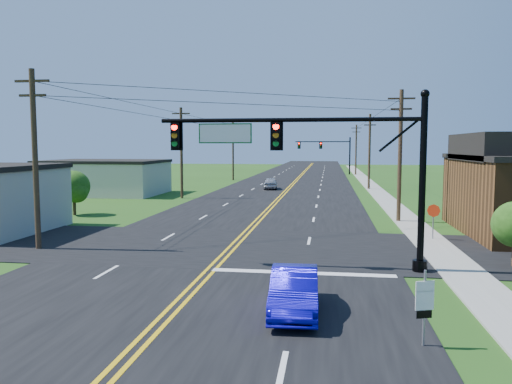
% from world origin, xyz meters
% --- Properties ---
extents(ground, '(260.00, 260.00, 0.00)m').
position_xyz_m(ground, '(0.00, 0.00, 0.00)').
color(ground, '#224413').
rests_on(ground, ground).
extents(road_main, '(16.00, 220.00, 0.04)m').
position_xyz_m(road_main, '(0.00, 50.00, 0.02)').
color(road_main, black).
rests_on(road_main, ground).
extents(road_cross, '(70.00, 10.00, 0.04)m').
position_xyz_m(road_cross, '(0.00, 12.00, 0.02)').
color(road_cross, black).
rests_on(road_cross, ground).
extents(sidewalk, '(2.00, 160.00, 0.08)m').
position_xyz_m(sidewalk, '(10.50, 40.00, 0.04)').
color(sidewalk, gray).
rests_on(sidewalk, ground).
extents(signal_mast_main, '(11.30, 0.60, 7.48)m').
position_xyz_m(signal_mast_main, '(4.34, 8.00, 4.75)').
color(signal_mast_main, black).
rests_on(signal_mast_main, ground).
extents(signal_mast_far, '(10.98, 0.60, 7.48)m').
position_xyz_m(signal_mast_far, '(4.44, 80.00, 4.55)').
color(signal_mast_far, black).
rests_on(signal_mast_far, ground).
extents(cream_bldg_far, '(12.20, 9.20, 3.70)m').
position_xyz_m(cream_bldg_far, '(-19.00, 38.00, 1.86)').
color(cream_bldg_far, beige).
rests_on(cream_bldg_far, ground).
extents(utility_pole_left_a, '(1.80, 0.28, 9.00)m').
position_xyz_m(utility_pole_left_a, '(-9.50, 10.00, 4.72)').
color(utility_pole_left_a, '#352318').
rests_on(utility_pole_left_a, ground).
extents(utility_pole_left_b, '(1.80, 0.28, 9.00)m').
position_xyz_m(utility_pole_left_b, '(-9.50, 35.00, 4.72)').
color(utility_pole_left_b, '#352318').
rests_on(utility_pole_left_b, ground).
extents(utility_pole_left_c, '(1.80, 0.28, 9.00)m').
position_xyz_m(utility_pole_left_c, '(-9.50, 62.00, 4.72)').
color(utility_pole_left_c, '#352318').
rests_on(utility_pole_left_c, ground).
extents(utility_pole_right_a, '(1.80, 0.28, 9.00)m').
position_xyz_m(utility_pole_right_a, '(9.80, 22.00, 4.72)').
color(utility_pole_right_a, '#352318').
rests_on(utility_pole_right_a, ground).
extents(utility_pole_right_b, '(1.80, 0.28, 9.00)m').
position_xyz_m(utility_pole_right_b, '(9.80, 48.00, 4.72)').
color(utility_pole_right_b, '#352318').
rests_on(utility_pole_right_b, ground).
extents(utility_pole_right_c, '(1.80, 0.28, 9.00)m').
position_xyz_m(utility_pole_right_c, '(9.80, 78.00, 4.72)').
color(utility_pole_right_c, '#352318').
rests_on(utility_pole_right_c, ground).
extents(tree_right_back, '(3.00, 3.00, 4.10)m').
position_xyz_m(tree_right_back, '(16.00, 26.00, 2.60)').
color(tree_right_back, '#352318').
rests_on(tree_right_back, ground).
extents(tree_left, '(2.40, 2.40, 3.37)m').
position_xyz_m(tree_left, '(-14.00, 22.00, 2.16)').
color(tree_left, '#352318').
rests_on(tree_left, ground).
extents(blue_car, '(1.61, 4.19, 1.36)m').
position_xyz_m(blue_car, '(3.99, 2.15, 0.68)').
color(blue_car, '#0F08B3').
rests_on(blue_car, ground).
extents(distant_car, '(2.05, 4.25, 1.40)m').
position_xyz_m(distant_car, '(-1.92, 46.49, 0.70)').
color(distant_car, '#ADADB2').
rests_on(distant_car, ground).
extents(route_sign, '(0.49, 0.19, 2.04)m').
position_xyz_m(route_sign, '(7.50, -0.02, 1.19)').
color(route_sign, slate).
rests_on(route_sign, ground).
extents(stop_sign, '(0.69, 0.26, 2.01)m').
position_xyz_m(stop_sign, '(10.78, 15.38, 1.45)').
color(stop_sign, slate).
rests_on(stop_sign, ground).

